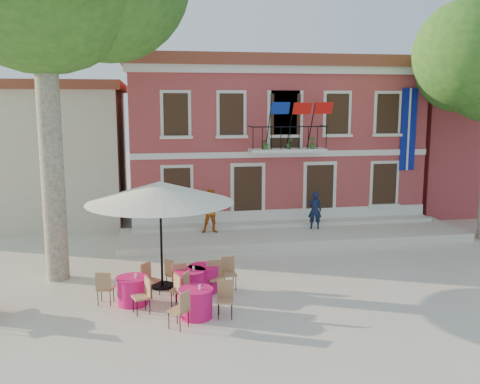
% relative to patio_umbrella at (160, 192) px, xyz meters
% --- Properties ---
extents(ground, '(90.00, 90.00, 0.00)m').
position_rel_patio_umbrella_xyz_m(ground, '(3.45, 0.58, -2.89)').
color(ground, beige).
rests_on(ground, ground).
extents(main_building, '(13.50, 9.59, 7.50)m').
position_rel_patio_umbrella_xyz_m(main_building, '(5.45, 10.57, 0.89)').
color(main_building, '#AF413F').
rests_on(main_building, ground).
extents(neighbor_west, '(9.40, 9.40, 6.40)m').
position_rel_patio_umbrella_xyz_m(neighbor_west, '(-6.05, 11.58, 0.33)').
color(neighbor_west, beige).
rests_on(neighbor_west, ground).
extents(neighbor_east, '(9.40, 9.40, 6.40)m').
position_rel_patio_umbrella_xyz_m(neighbor_east, '(17.45, 11.58, 0.33)').
color(neighbor_east, '#AF413F').
rests_on(neighbor_east, ground).
extents(terrace, '(14.00, 3.40, 0.30)m').
position_rel_patio_umbrella_xyz_m(terrace, '(5.45, 4.98, -2.74)').
color(terrace, silver).
rests_on(terrace, ground).
extents(patio_umbrella, '(4.32, 4.32, 3.21)m').
position_rel_patio_umbrella_xyz_m(patio_umbrella, '(0.00, 0.00, 0.00)').
color(patio_umbrella, black).
rests_on(patio_umbrella, ground).
extents(pedestrian_navy, '(0.64, 0.49, 1.57)m').
position_rel_patio_umbrella_xyz_m(pedestrian_navy, '(6.43, 5.26, -1.80)').
color(pedestrian_navy, '#101936').
rests_on(pedestrian_navy, terrace).
extents(pedestrian_orange, '(0.90, 0.72, 1.75)m').
position_rel_patio_umbrella_xyz_m(pedestrian_orange, '(2.15, 5.29, -1.71)').
color(pedestrian_orange, '#CA6417').
rests_on(pedestrian_orange, terrace).
extents(cafe_table_0, '(1.78, 1.83, 0.95)m').
position_rel_patio_umbrella_xyz_m(cafe_table_0, '(-0.84, -1.26, -2.46)').
color(cafe_table_0, '#E9156B').
rests_on(cafe_table_0, ground).
extents(cafe_table_1, '(1.76, 1.84, 0.95)m').
position_rel_patio_umbrella_xyz_m(cafe_table_1, '(0.79, -2.48, -2.46)').
color(cafe_table_1, '#E9156B').
rests_on(cafe_table_1, ground).
extents(cafe_table_3, '(1.67, 1.87, 0.95)m').
position_rel_patio_umbrella_xyz_m(cafe_table_3, '(0.77, -0.89, -2.46)').
color(cafe_table_3, '#E9156B').
rests_on(cafe_table_3, ground).
extents(cafe_table_4, '(1.94, 0.90, 0.95)m').
position_rel_patio_umbrella_xyz_m(cafe_table_4, '(1.20, -0.56, -2.47)').
color(cafe_table_4, '#E9156B').
rests_on(cafe_table_4, ground).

